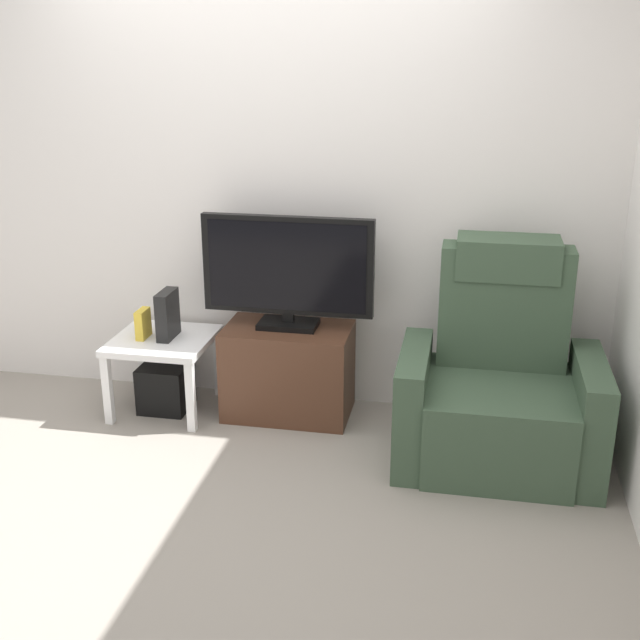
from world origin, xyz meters
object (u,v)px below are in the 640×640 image
at_px(side_table, 163,349).
at_px(subwoofer_box, 166,387).
at_px(game_console, 167,315).
at_px(recliner_armchair, 499,387).
at_px(tv_stand, 288,371).
at_px(book_upright, 143,324).
at_px(television, 288,270).

xyz_separation_m(side_table, subwoofer_box, (0.00, 0.00, -0.23)).
height_order(side_table, game_console, game_console).
relative_size(recliner_armchair, game_console, 4.04).
xyz_separation_m(recliner_armchair, side_table, (-1.84, 0.20, -0.01)).
distance_m(recliner_armchair, subwoofer_box, 1.87).
xyz_separation_m(tv_stand, side_table, (-0.70, -0.07, 0.11)).
distance_m(recliner_armchair, book_upright, 1.95).
bearing_deg(side_table, book_upright, -168.69).
bearing_deg(tv_stand, recliner_armchair, -13.24).
bearing_deg(tv_stand, television, 90.00).
bearing_deg(book_upright, tv_stand, 6.34).
height_order(recliner_armchair, subwoofer_box, recliner_armchair).
distance_m(tv_stand, subwoofer_box, 0.72).
height_order(tv_stand, recliner_armchair, recliner_armchair).
relative_size(book_upright, game_console, 0.61).
bearing_deg(book_upright, television, 7.69).
relative_size(television, side_table, 1.72).
bearing_deg(recliner_armchair, television, 169.66).
relative_size(recliner_armchair, subwoofer_box, 4.06).
distance_m(television, subwoofer_box, 1.00).
height_order(subwoofer_box, game_console, game_console).
relative_size(side_table, book_upright, 3.31).
bearing_deg(recliner_armchair, book_upright, 178.54).
bearing_deg(television, tv_stand, -90.00).
xyz_separation_m(television, game_console, (-0.67, -0.08, -0.27)).
bearing_deg(side_table, recliner_armchair, -6.17).
relative_size(recliner_armchair, side_table, 2.00).
distance_m(tv_stand, side_table, 0.71).
bearing_deg(television, game_console, -173.31).
relative_size(side_table, game_console, 2.02).
height_order(recliner_armchair, side_table, recliner_armchair).
distance_m(book_upright, game_console, 0.15).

